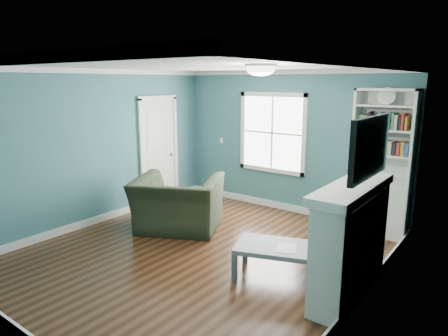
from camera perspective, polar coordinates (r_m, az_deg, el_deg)
The scene contains 13 objects.
floor at distance 5.82m, azimuth -3.49°, elevation -12.11°, with size 5.00×5.00×0.00m, color black.
room_walls at distance 5.36m, azimuth -3.71°, elevation 3.47°, with size 5.00×5.00×5.00m.
trim at distance 5.42m, azimuth -3.66°, elevation -0.13°, with size 4.50×5.00×2.60m.
window at distance 7.57m, azimuth 6.92°, elevation 5.00°, with size 1.40×0.06×1.50m.
bookshelf at distance 6.70m, azimuth 21.46°, elevation -1.30°, with size 0.90×0.35×2.31m.
fireplace at distance 4.77m, azimuth 17.78°, elevation -10.04°, with size 0.44×1.58×1.30m.
tv at distance 4.45m, azimuth 20.16°, elevation 2.78°, with size 0.06×1.10×0.65m, color black.
door at distance 7.96m, azimuth -9.26°, elevation 2.54°, with size 0.12×0.98×2.17m.
ceiling_fixture at distance 4.85m, azimuth 5.28°, elevation 13.99°, with size 0.38×0.38×0.15m.
light_switch at distance 8.26m, azimuth -0.35°, elevation 3.95°, with size 0.08×0.01×0.12m, color white.
recliner at distance 6.56m, azimuth -6.64°, elevation -3.84°, with size 1.34×0.87×1.17m, color black.
coffee_table at distance 5.10m, azimuth 8.20°, elevation -11.52°, with size 1.26×0.96×0.41m.
paper_sheet at distance 5.03m, azimuth 8.88°, elevation -11.19°, with size 0.24×0.31×0.00m, color white.
Camera 1 is at (3.46, -4.01, 2.41)m, focal length 32.00 mm.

